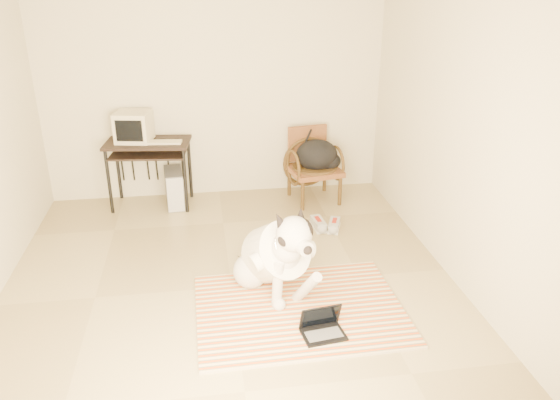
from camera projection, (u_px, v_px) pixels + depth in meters
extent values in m
plane|color=tan|center=(231.00, 287.00, 4.85)|extent=(4.50, 4.50, 0.00)
plane|color=beige|center=(214.00, 85.00, 6.36)|extent=(4.50, 0.00, 4.50)
plane|color=beige|center=(257.00, 298.00, 2.27)|extent=(4.50, 0.00, 4.50)
plane|color=beige|center=(463.00, 130.00, 4.59)|extent=(0.00, 4.50, 4.50)
cube|color=#D45118|center=(313.00, 349.00, 4.04)|extent=(1.69, 0.28, 0.02)
cube|color=#487D3C|center=(306.00, 328.00, 4.28)|extent=(1.69, 0.28, 0.02)
cube|color=#77458C|center=(300.00, 309.00, 4.51)|extent=(1.69, 0.28, 0.02)
cube|color=gold|center=(294.00, 292.00, 4.75)|extent=(1.69, 0.28, 0.02)
cube|color=beige|center=(289.00, 277.00, 4.98)|extent=(1.69, 0.28, 0.02)
sphere|color=silver|center=(251.00, 271.00, 4.79)|extent=(0.31, 0.31, 0.31)
sphere|color=silver|center=(281.00, 263.00, 4.92)|extent=(0.31, 0.31, 0.31)
ellipsoid|color=silver|center=(266.00, 265.00, 4.84)|extent=(0.38, 0.35, 0.31)
ellipsoid|color=silver|center=(276.00, 253.00, 4.60)|extent=(0.60, 0.80, 0.67)
cylinder|color=silver|center=(276.00, 252.00, 4.61)|extent=(0.64, 0.72, 0.62)
sphere|color=silver|center=(288.00, 247.00, 4.38)|extent=(0.26, 0.26, 0.26)
sphere|color=silver|center=(294.00, 234.00, 4.24)|extent=(0.29, 0.29, 0.29)
ellipsoid|color=black|center=(299.00, 231.00, 4.25)|extent=(0.22, 0.25, 0.21)
cylinder|color=silver|center=(302.00, 246.00, 4.15)|extent=(0.16, 0.18, 0.12)
sphere|color=black|center=(308.00, 250.00, 4.09)|extent=(0.07, 0.07, 0.07)
cone|color=black|center=(280.00, 220.00, 4.20)|extent=(0.16, 0.16, 0.18)
cone|color=black|center=(301.00, 216.00, 4.28)|extent=(0.15, 0.17, 0.18)
torus|color=silver|center=(289.00, 243.00, 4.35)|extent=(0.28, 0.21, 0.23)
cylinder|color=silver|center=(278.00, 284.00, 4.45)|extent=(0.12, 0.15, 0.43)
cylinder|color=silver|center=(306.00, 288.00, 4.45)|extent=(0.21, 0.39, 0.44)
sphere|color=silver|center=(279.00, 304.00, 4.50)|extent=(0.11, 0.11, 0.11)
sphere|color=silver|center=(321.00, 315.00, 4.36)|extent=(0.11, 0.11, 0.11)
cone|color=black|center=(251.00, 264.00, 5.10)|extent=(0.32, 0.39, 0.11)
cube|color=black|center=(323.00, 335.00, 4.17)|extent=(0.35, 0.27, 0.02)
cube|color=#525355|center=(324.00, 334.00, 4.16)|extent=(0.29, 0.17, 0.00)
cube|color=black|center=(320.00, 316.00, 4.20)|extent=(0.33, 0.12, 0.21)
cube|color=black|center=(321.00, 317.00, 4.19)|extent=(0.29, 0.10, 0.19)
cube|color=black|center=(148.00, 143.00, 6.21)|extent=(1.00, 0.63, 0.03)
cube|color=black|center=(148.00, 154.00, 6.21)|extent=(0.88, 0.51, 0.02)
cylinder|color=black|center=(109.00, 182.00, 6.15)|extent=(0.04, 0.04, 0.75)
cylinder|color=black|center=(118.00, 169.00, 6.56)|extent=(0.04, 0.04, 0.75)
cylinder|color=black|center=(185.00, 181.00, 6.18)|extent=(0.04, 0.04, 0.75)
cylinder|color=black|center=(190.00, 168.00, 6.58)|extent=(0.04, 0.04, 0.75)
cube|color=beige|center=(134.00, 127.00, 6.16)|extent=(0.44, 0.42, 0.34)
cube|color=black|center=(129.00, 131.00, 6.00)|extent=(0.29, 0.07, 0.24)
cube|color=beige|center=(165.00, 142.00, 6.14)|extent=(0.38, 0.18, 0.02)
cube|color=#525355|center=(174.00, 188.00, 6.43)|extent=(0.23, 0.47, 0.43)
cube|color=#AFB0B4|center=(176.00, 195.00, 6.22)|extent=(0.18, 0.03, 0.41)
cube|color=brown|center=(314.00, 170.00, 6.50)|extent=(0.65, 0.64, 0.06)
cylinder|color=#32210D|center=(315.00, 167.00, 6.48)|extent=(0.53, 0.53, 0.04)
cube|color=brown|center=(307.00, 143.00, 6.61)|extent=(0.49, 0.12, 0.43)
cylinder|color=#32210D|center=(303.00, 196.00, 6.30)|extent=(0.04, 0.04, 0.35)
cylinder|color=#32210D|center=(289.00, 182.00, 6.71)|extent=(0.04, 0.04, 0.35)
cylinder|color=#32210D|center=(340.00, 191.00, 6.44)|extent=(0.04, 0.04, 0.35)
cylinder|color=#32210D|center=(325.00, 178.00, 6.85)|extent=(0.04, 0.04, 0.35)
ellipsoid|color=black|center=(317.00, 155.00, 6.41)|extent=(0.49, 0.41, 0.37)
ellipsoid|color=black|center=(328.00, 161.00, 6.44)|extent=(0.31, 0.25, 0.21)
cube|color=white|center=(318.00, 227.00, 5.93)|extent=(0.14, 0.30, 0.03)
cube|color=gray|center=(318.00, 224.00, 5.91)|extent=(0.14, 0.29, 0.09)
cube|color=#A02215|center=(319.00, 220.00, 5.90)|extent=(0.06, 0.15, 0.02)
cube|color=white|center=(334.00, 228.00, 5.90)|extent=(0.20, 0.30, 0.03)
cube|color=gray|center=(334.00, 225.00, 5.89)|extent=(0.19, 0.29, 0.09)
cube|color=#A02215|center=(334.00, 222.00, 5.87)|extent=(0.09, 0.15, 0.02)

